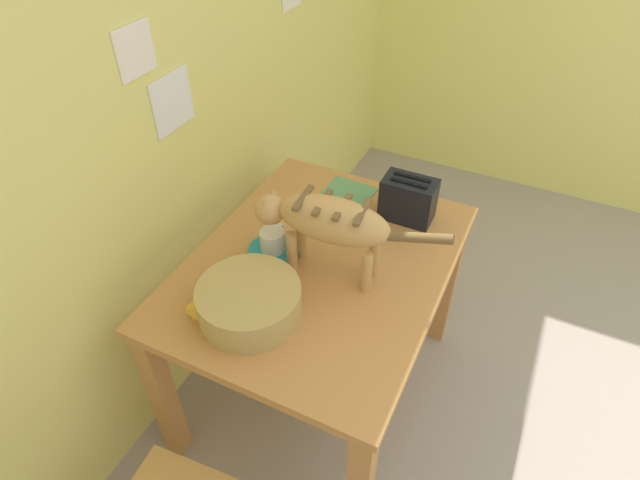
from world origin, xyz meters
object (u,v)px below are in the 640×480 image
coffee_mug (273,240)px  magazine (343,199)px  toaster (408,199)px  book_stack (219,301)px  saucer_bowl (273,252)px  wicker_basket (249,301)px  cat (327,222)px  dining_table (320,281)px

coffee_mug → magazine: bearing=-11.7°
magazine → toaster: size_ratio=1.33×
magazine → book_stack: bearing=174.6°
saucer_bowl → toaster: 0.55m
wicker_basket → toaster: size_ratio=1.64×
wicker_basket → cat: bearing=-24.6°
dining_table → toaster: (0.38, -0.19, 0.18)m
dining_table → book_stack: 0.41m
wicker_basket → dining_table: bearing=-16.3°
magazine → dining_table: bearing=-164.2°
book_stack → toaster: 0.81m
magazine → wicker_basket: 0.69m
wicker_basket → toaster: bearing=-22.3°
cat → saucer_bowl: 0.29m
magazine → wicker_basket: wicker_basket is taller
toaster → wicker_basket: bearing=157.7°
magazine → book_stack: book_stack is taller
saucer_bowl → wicker_basket: size_ratio=0.54×
saucer_bowl → toaster: size_ratio=0.89×
saucer_bowl → magazine: 0.43m
cat → book_stack: cat is taller
magazine → toaster: toaster is taller
cat → wicker_basket: 0.35m
dining_table → cat: size_ratio=1.70×
saucer_bowl → wicker_basket: bearing=-165.1°
cat → coffee_mug: cat is taller
toaster → dining_table: bearing=153.1°
book_stack → wicker_basket: (0.02, -0.10, 0.03)m
toaster → coffee_mug: bearing=139.4°
saucer_bowl → cat: bearing=-85.8°
dining_table → wicker_basket: 0.36m
coffee_mug → wicker_basket: (-0.28, -0.07, -0.01)m
book_stack → coffee_mug: bearing=-5.9°
book_stack → toaster: size_ratio=0.93×
dining_table → cat: cat is taller
dining_table → magazine: (0.37, 0.08, 0.10)m
cat → toaster: (0.40, -0.15, -0.13)m
coffee_mug → cat: bearing=-86.8°
dining_table → coffee_mug: bearing=103.1°
coffee_mug → magazine: 0.43m
cat → magazine: bearing=12.3°
cat → magazine: 0.47m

